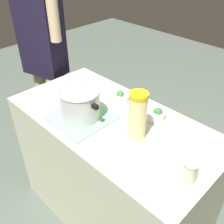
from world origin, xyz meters
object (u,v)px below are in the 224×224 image
at_px(lemonade_pitcher, 137,116).
at_px(person_cook, 46,65).
at_px(broccoli_bowl_center, 156,114).
at_px(broccoli_bowl_front, 120,97).
at_px(cooking_pot, 80,103).
at_px(mason_jar, 190,172).
at_px(broccoli_bowl_back, 85,87).

bearing_deg(lemonade_pitcher, person_cook, -7.82).
height_order(broccoli_bowl_center, person_cook, person_cook).
distance_m(broccoli_bowl_front, broccoli_bowl_center, 0.28).
xyz_separation_m(cooking_pot, person_cook, (0.78, -0.26, -0.09)).
distance_m(cooking_pot, broccoli_bowl_front, 0.31).
height_order(broccoli_bowl_front, person_cook, person_cook).
height_order(lemonade_pitcher, mason_jar, lemonade_pitcher).
distance_m(broccoli_bowl_front, broccoli_bowl_back, 0.28).
relative_size(cooking_pot, person_cook, 0.18).
xyz_separation_m(broccoli_bowl_front, broccoli_bowl_center, (-0.28, -0.01, 0.00)).
distance_m(broccoli_bowl_center, broccoli_bowl_back, 0.56).
xyz_separation_m(lemonade_pitcher, person_cook, (1.14, -0.16, -0.13)).
bearing_deg(lemonade_pitcher, broccoli_bowl_back, -12.16).
height_order(mason_jar, broccoli_bowl_front, mason_jar).
xyz_separation_m(lemonade_pitcher, broccoli_bowl_back, (0.58, -0.13, -0.11)).
relative_size(cooking_pot, broccoli_bowl_center, 2.67).
bearing_deg(person_cook, lemonade_pitcher, 172.18).
bearing_deg(mason_jar, broccoli_bowl_center, -34.95).
distance_m(lemonade_pitcher, broccoli_bowl_back, 0.61).
height_order(mason_jar, person_cook, person_cook).
bearing_deg(mason_jar, broccoli_bowl_back, -11.68).
height_order(broccoli_bowl_center, broccoli_bowl_back, broccoli_bowl_center).
bearing_deg(broccoli_bowl_front, broccoli_bowl_back, 14.46).
xyz_separation_m(lemonade_pitcher, broccoli_bowl_center, (0.02, -0.21, -0.11)).
bearing_deg(mason_jar, lemonade_pitcher, -10.93).
height_order(cooking_pot, person_cook, person_cook).
distance_m(lemonade_pitcher, mason_jar, 0.39).
height_order(lemonade_pitcher, person_cook, person_cook).
bearing_deg(broccoli_bowl_center, mason_jar, 145.05).
distance_m(cooking_pot, broccoli_bowl_center, 0.45).
relative_size(lemonade_pitcher, mason_jar, 2.48).
relative_size(cooking_pot, mason_jar, 2.77).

